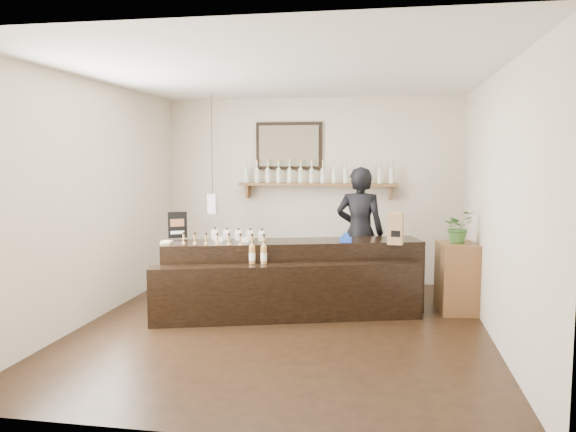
# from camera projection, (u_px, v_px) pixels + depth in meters

# --- Properties ---
(ground) EXTENTS (5.00, 5.00, 0.00)m
(ground) POSITION_uv_depth(u_px,v_px,m) (282.00, 328.00, 6.30)
(ground) COLOR black
(ground) RESTS_ON ground
(room_shell) EXTENTS (5.00, 5.00, 5.00)m
(room_shell) POSITION_uv_depth(u_px,v_px,m) (282.00, 176.00, 6.12)
(room_shell) COLOR beige
(room_shell) RESTS_ON ground
(back_wall_decor) EXTENTS (2.66, 0.96, 1.69)m
(back_wall_decor) POSITION_uv_depth(u_px,v_px,m) (302.00, 168.00, 8.46)
(back_wall_decor) COLOR brown
(back_wall_decor) RESTS_ON ground
(counter) EXTENTS (3.20, 1.72, 1.04)m
(counter) POSITION_uv_depth(u_px,v_px,m) (291.00, 280.00, 6.82)
(counter) COLOR black
(counter) RESTS_ON ground
(promo_sign) EXTENTS (0.22, 0.13, 0.33)m
(promo_sign) POSITION_uv_depth(u_px,v_px,m) (178.00, 225.00, 7.12)
(promo_sign) COLOR black
(promo_sign) RESTS_ON counter
(paper_bag) EXTENTS (0.19, 0.16, 0.37)m
(paper_bag) POSITION_uv_depth(u_px,v_px,m) (396.00, 229.00, 6.60)
(paper_bag) COLOR #8B6243
(paper_bag) RESTS_ON counter
(tape_dispenser) EXTENTS (0.15, 0.07, 0.12)m
(tape_dispenser) POSITION_uv_depth(u_px,v_px,m) (346.00, 239.00, 6.77)
(tape_dispenser) COLOR #1941B4
(tape_dispenser) RESTS_ON counter
(side_cabinet) EXTENTS (0.49, 0.64, 0.86)m
(side_cabinet) POSITION_uv_depth(u_px,v_px,m) (456.00, 277.00, 6.93)
(side_cabinet) COLOR brown
(side_cabinet) RESTS_ON ground
(potted_plant) EXTENTS (0.48, 0.47, 0.40)m
(potted_plant) POSITION_uv_depth(u_px,v_px,m) (458.00, 227.00, 6.86)
(potted_plant) COLOR #386D2B
(potted_plant) RESTS_ON side_cabinet
(shopkeeper) EXTENTS (0.80, 0.59, 2.02)m
(shopkeeper) POSITION_uv_depth(u_px,v_px,m) (360.00, 224.00, 7.58)
(shopkeeper) COLOR black
(shopkeeper) RESTS_ON ground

